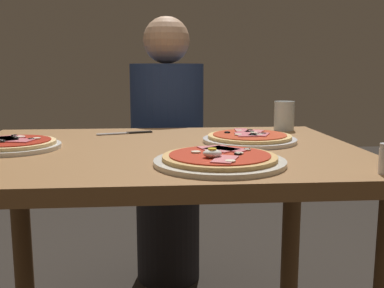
{
  "coord_description": "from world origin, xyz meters",
  "views": [
    {
      "loc": [
        -0.01,
        -1.29,
        0.96
      ],
      "look_at": [
        0.08,
        -0.12,
        0.77
      ],
      "focal_mm": 42.29,
      "sensor_mm": 36.0,
      "label": 1
    }
  ],
  "objects_px": {
    "pizza_across_left": "(13,145)",
    "water_glass_near": "(284,118)",
    "pizza_across_right": "(250,138)",
    "pizza_foreground": "(220,160)",
    "knife": "(129,133)",
    "diner_person": "(168,159)",
    "dining_table": "(160,186)"
  },
  "relations": [
    {
      "from": "pizza_foreground",
      "to": "pizza_across_right",
      "type": "relative_size",
      "value": 1.09
    },
    {
      "from": "pizza_foreground",
      "to": "dining_table",
      "type": "bearing_deg",
      "value": 120.16
    },
    {
      "from": "pizza_foreground",
      "to": "pizza_across_right",
      "type": "height_order",
      "value": "pizza_foreground"
    },
    {
      "from": "pizza_foreground",
      "to": "pizza_across_left",
      "type": "xyz_separation_m",
      "value": [
        -0.56,
        0.26,
        0.0
      ]
    },
    {
      "from": "pizza_across_left",
      "to": "water_glass_near",
      "type": "xyz_separation_m",
      "value": [
        0.88,
        0.32,
        0.03
      ]
    },
    {
      "from": "dining_table",
      "to": "water_glass_near",
      "type": "height_order",
      "value": "water_glass_near"
    },
    {
      "from": "knife",
      "to": "dining_table",
      "type": "bearing_deg",
      "value": -70.21
    },
    {
      "from": "dining_table",
      "to": "pizza_foreground",
      "type": "xyz_separation_m",
      "value": [
        0.14,
        -0.24,
        0.13
      ]
    },
    {
      "from": "diner_person",
      "to": "pizza_foreground",
      "type": "bearing_deg",
      "value": 96.01
    },
    {
      "from": "knife",
      "to": "diner_person",
      "type": "relative_size",
      "value": 0.16
    },
    {
      "from": "pizza_foreground",
      "to": "water_glass_near",
      "type": "bearing_deg",
      "value": 60.79
    },
    {
      "from": "dining_table",
      "to": "pizza_across_left",
      "type": "relative_size",
      "value": 4.32
    },
    {
      "from": "pizza_across_left",
      "to": "water_glass_near",
      "type": "height_order",
      "value": "water_glass_near"
    },
    {
      "from": "dining_table",
      "to": "pizza_across_right",
      "type": "bearing_deg",
      "value": 15.39
    },
    {
      "from": "pizza_across_right",
      "to": "pizza_foreground",
      "type": "bearing_deg",
      "value": -113.59
    },
    {
      "from": "pizza_across_left",
      "to": "pizza_foreground",
      "type": "bearing_deg",
      "value": -24.89
    },
    {
      "from": "dining_table",
      "to": "pizza_foreground",
      "type": "bearing_deg",
      "value": -59.84
    },
    {
      "from": "pizza_across_left",
      "to": "diner_person",
      "type": "bearing_deg",
      "value": 56.02
    },
    {
      "from": "pizza_across_left",
      "to": "water_glass_near",
      "type": "relative_size",
      "value": 2.5
    },
    {
      "from": "pizza_across_right",
      "to": "knife",
      "type": "relative_size",
      "value": 1.51
    },
    {
      "from": "water_glass_near",
      "to": "diner_person",
      "type": "bearing_deg",
      "value": 139.24
    },
    {
      "from": "dining_table",
      "to": "knife",
      "type": "distance_m",
      "value": 0.33
    },
    {
      "from": "pizza_across_left",
      "to": "pizza_across_right",
      "type": "xyz_separation_m",
      "value": [
        0.7,
        0.06,
        -0.0
      ]
    },
    {
      "from": "pizza_across_right",
      "to": "pizza_across_left",
      "type": "bearing_deg",
      "value": -175.01
    },
    {
      "from": "dining_table",
      "to": "diner_person",
      "type": "height_order",
      "value": "diner_person"
    },
    {
      "from": "dining_table",
      "to": "knife",
      "type": "height_order",
      "value": "knife"
    },
    {
      "from": "dining_table",
      "to": "diner_person",
      "type": "distance_m",
      "value": 0.7
    },
    {
      "from": "dining_table",
      "to": "knife",
      "type": "xyz_separation_m",
      "value": [
        -0.1,
        0.29,
        0.12
      ]
    },
    {
      "from": "water_glass_near",
      "to": "knife",
      "type": "relative_size",
      "value": 0.55
    },
    {
      "from": "pizza_foreground",
      "to": "water_glass_near",
      "type": "distance_m",
      "value": 0.66
    },
    {
      "from": "pizza_across_right",
      "to": "diner_person",
      "type": "relative_size",
      "value": 0.25
    },
    {
      "from": "pizza_foreground",
      "to": "water_glass_near",
      "type": "relative_size",
      "value": 2.97
    }
  ]
}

